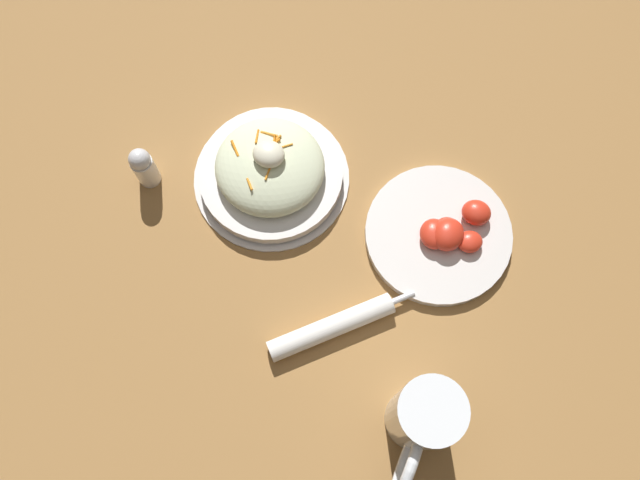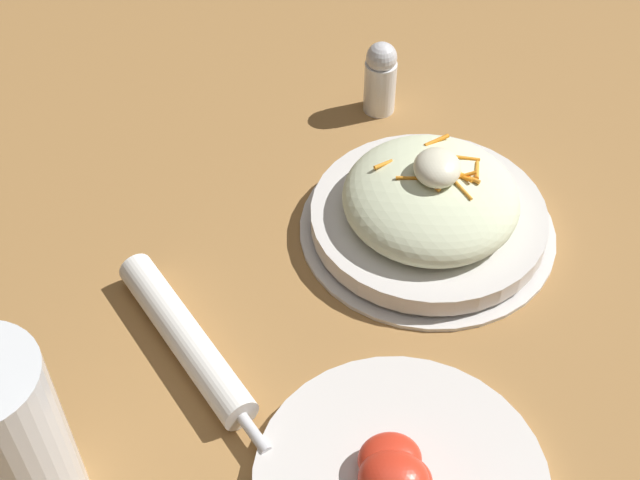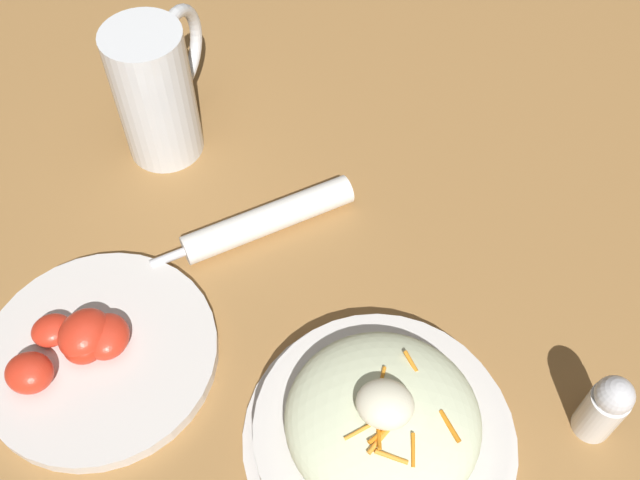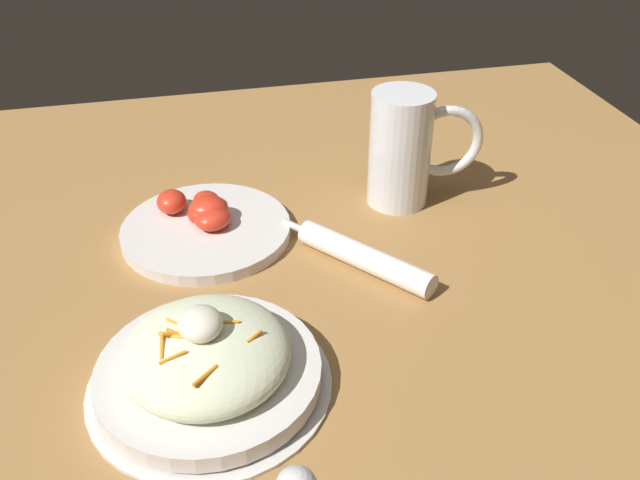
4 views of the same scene
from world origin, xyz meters
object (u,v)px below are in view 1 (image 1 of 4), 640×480
(beer_mug, at_px, (421,420))
(salt_shaker, at_px, (144,167))
(tomato_plate, at_px, (442,233))
(salad_plate, at_px, (270,170))
(napkin_roll, at_px, (332,327))

(beer_mug, height_order, salt_shaker, beer_mug)
(salt_shaker, bearing_deg, tomato_plate, -176.14)
(beer_mug, relative_size, tomato_plate, 0.73)
(salad_plate, distance_m, napkin_roll, 0.25)
(napkin_roll, xyz_separation_m, tomato_plate, (-0.12, -0.18, -0.00))
(beer_mug, distance_m, salt_shaker, 0.53)
(salt_shaker, bearing_deg, salad_plate, -164.27)
(napkin_roll, bearing_deg, salt_shaker, -24.14)
(beer_mug, xyz_separation_m, napkin_roll, (0.14, -0.09, -0.06))
(salad_plate, bearing_deg, salt_shaker, 15.73)
(salad_plate, bearing_deg, beer_mug, 135.00)
(beer_mug, distance_m, tomato_plate, 0.28)
(salad_plate, relative_size, napkin_roll, 1.29)
(napkin_roll, bearing_deg, salad_plate, -52.65)
(beer_mug, height_order, napkin_roll, beer_mug)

